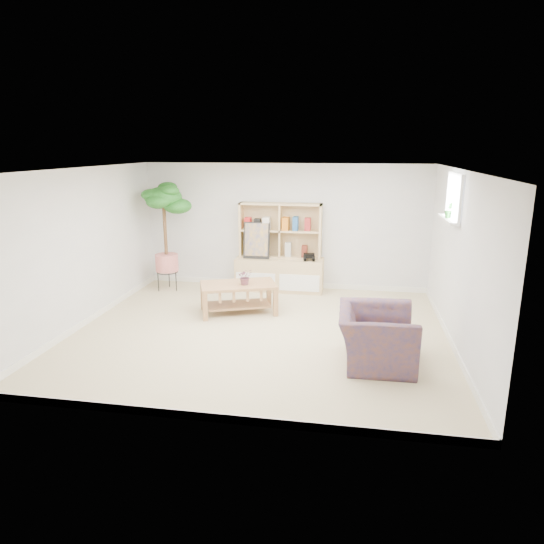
% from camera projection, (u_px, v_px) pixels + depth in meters
% --- Properties ---
extents(floor, '(5.50, 5.00, 0.01)m').
position_uv_depth(floor, '(260.00, 332.00, 7.28)').
color(floor, tan).
rests_on(floor, ground).
extents(ceiling, '(5.50, 5.00, 0.01)m').
position_uv_depth(ceiling, '(259.00, 169.00, 6.68)').
color(ceiling, white).
rests_on(ceiling, walls).
extents(walls, '(5.51, 5.01, 2.40)m').
position_uv_depth(walls, '(259.00, 254.00, 6.98)').
color(walls, white).
rests_on(walls, floor).
extents(baseboard, '(5.50, 5.00, 0.10)m').
position_uv_depth(baseboard, '(260.00, 329.00, 7.27)').
color(baseboard, white).
rests_on(baseboard, floor).
extents(window, '(0.10, 0.98, 0.68)m').
position_uv_depth(window, '(455.00, 197.00, 6.90)').
color(window, '#CCDEFF').
rests_on(window, walls).
extents(window_sill, '(0.14, 1.00, 0.04)m').
position_uv_depth(window_sill, '(448.00, 219.00, 6.99)').
color(window_sill, white).
rests_on(window_sill, walls).
extents(storage_unit, '(1.67, 0.56, 1.67)m').
position_uv_depth(storage_unit, '(280.00, 248.00, 9.22)').
color(storage_unit, '#E2B96B').
rests_on(storage_unit, floor).
extents(poster, '(0.50, 0.12, 0.69)m').
position_uv_depth(poster, '(257.00, 240.00, 9.18)').
color(poster, yellow).
rests_on(poster, storage_unit).
extents(toy_truck, '(0.32, 0.24, 0.16)m').
position_uv_depth(toy_truck, '(309.00, 257.00, 9.07)').
color(toy_truck, black).
rests_on(toy_truck, storage_unit).
extents(coffee_table, '(1.38, 1.06, 0.50)m').
position_uv_depth(coffee_table, '(238.00, 298.00, 8.08)').
color(coffee_table, '#A27F50').
rests_on(coffee_table, floor).
extents(table_plant, '(0.30, 0.29, 0.27)m').
position_uv_depth(table_plant, '(245.00, 277.00, 7.93)').
color(table_plant, '#235D2F').
rests_on(table_plant, coffee_table).
extents(floor_tree, '(0.94, 0.94, 2.06)m').
position_uv_depth(floor_tree, '(165.00, 238.00, 9.17)').
color(floor_tree, '#1C4C19').
rests_on(floor_tree, floor).
extents(armchair, '(0.97, 1.11, 0.81)m').
position_uv_depth(armchair, '(376.00, 333.00, 6.15)').
color(armchair, navy).
rests_on(armchair, floor).
extents(sill_plant, '(0.13, 0.11, 0.23)m').
position_uv_depth(sill_plant, '(449.00, 210.00, 6.96)').
color(sill_plant, '#1C4C19').
rests_on(sill_plant, window_sill).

